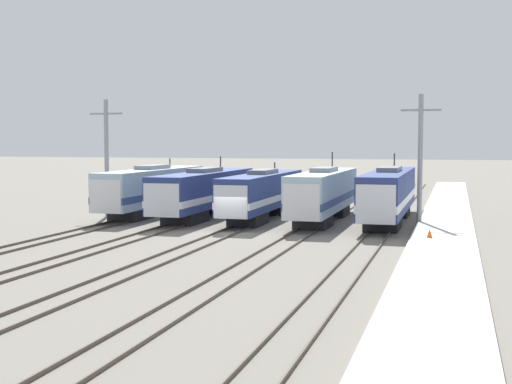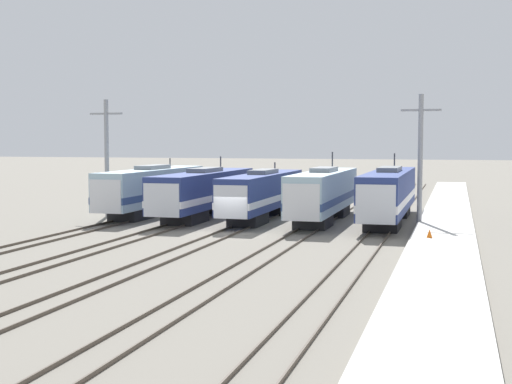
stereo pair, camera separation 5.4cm
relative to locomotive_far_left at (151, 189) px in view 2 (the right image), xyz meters
The scene contains 15 objects.
ground_plane 14.12m from the locomotive_far_left, 42.99° to the right, with size 400.00×400.00×0.00m, color slate.
rail_pair_far_left 9.75m from the locomotive_far_left, 90.00° to the right, with size 1.50×120.00×0.15m.
rail_pair_center_left 11.00m from the locomotive_far_left, 61.79° to the right, with size 1.51×120.00×0.15m.
rail_pair_center 14.11m from the locomotive_far_left, 42.99° to the right, with size 1.51×120.00×0.15m.
rail_pair_center_right 18.15m from the locomotive_far_left, 31.86° to the right, with size 1.51×120.00×0.15m.
rail_pair_far_right 22.62m from the locomotive_far_left, 24.99° to the right, with size 1.50×120.00×0.15m.
locomotive_far_left is the anchor object (origin of this frame).
locomotive_center_left 5.17m from the locomotive_far_left, ahead, with size 3.03×18.63×5.04m.
locomotive_center 10.24m from the locomotive_far_left, ahead, with size 2.75×17.66×4.57m.
locomotive_center_right 15.34m from the locomotive_far_left, ahead, with size 2.86×17.49×5.49m.
locomotive_far_right 20.41m from the locomotive_far_left, ahead, with size 2.89×19.78×5.38m.
catenary_tower_left 4.77m from the locomotive_far_left, 143.04° to the right, with size 2.95×0.37×9.90m.
catenary_tower_right 23.16m from the locomotive_far_left, ahead, with size 2.95×0.37×9.90m.
platform 26.60m from the locomotive_far_left, 21.01° to the right, with size 4.00×120.00×0.40m.
traffic_cone 26.54m from the locomotive_far_left, 25.34° to the right, with size 0.36×0.36×0.53m.
Camera 2 is at (15.32, -47.25, 6.46)m, focal length 50.00 mm.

